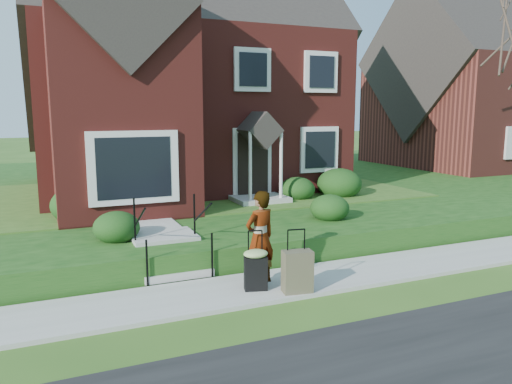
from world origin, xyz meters
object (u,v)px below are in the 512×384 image
front_steps (168,249)px  suitcase_black (256,267)px  woman (260,237)px  suitcase_olive (297,271)px

front_steps → suitcase_black: bearing=-60.2°
front_steps → woman: (1.39, -1.71, 0.51)m
front_steps → suitcase_black: front_steps is taller
suitcase_black → suitcase_olive: 0.77m
front_steps → woman: size_ratio=1.12×
woman → suitcase_black: 0.61m
front_steps → suitcase_olive: bearing=-53.3°
suitcase_black → front_steps: bearing=135.0°
woman → suitcase_black: (-0.23, -0.32, -0.47)m
woman → suitcase_olive: (0.43, -0.73, -0.51)m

